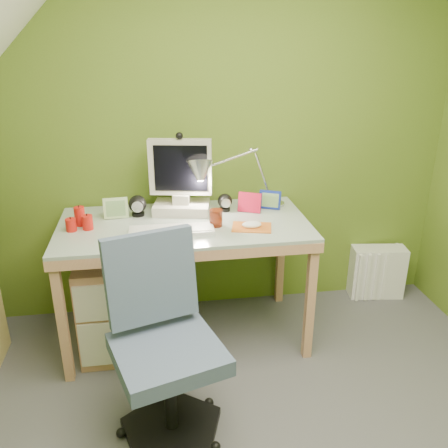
{
  "coord_description": "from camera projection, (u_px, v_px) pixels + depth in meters",
  "views": [
    {
      "loc": [
        -0.37,
        -1.4,
        1.84
      ],
      "look_at": [
        0.0,
        1.0,
        0.85
      ],
      "focal_mm": 38.0,
      "sensor_mm": 36.0,
      "label": 1
    }
  ],
  "objects": [
    {
      "name": "wall_back",
      "position": [
        210.0,
        139.0,
        3.04
      ],
      "size": [
        3.2,
        0.01,
        2.4
      ],
      "primitive_type": "cube",
      "color": "#597524",
      "rests_on": "floor"
    },
    {
      "name": "desk",
      "position": [
        186.0,
        281.0,
        2.95
      ],
      "size": [
        1.48,
        0.74,
        0.79
      ],
      "primitive_type": null,
      "rotation": [
        0.0,
        0.0,
        0.0
      ],
      "color": "tan",
      "rests_on": "floor"
    },
    {
      "name": "monitor",
      "position": [
        180.0,
        171.0,
        2.87
      ],
      "size": [
        0.43,
        0.29,
        0.54
      ],
      "primitive_type": null,
      "rotation": [
        0.0,
        0.0,
        -0.18
      ],
      "color": "beige",
      "rests_on": "desk"
    },
    {
      "name": "speaker_left",
      "position": [
        138.0,
        205.0,
        2.89
      ],
      "size": [
        0.11,
        0.11,
        0.13
      ],
      "primitive_type": null,
      "rotation": [
        0.0,
        0.0,
        -0.02
      ],
      "color": "black",
      "rests_on": "desk"
    },
    {
      "name": "speaker_right",
      "position": [
        225.0,
        203.0,
        2.97
      ],
      "size": [
        0.1,
        0.1,
        0.11
      ],
      "primitive_type": null,
      "rotation": [
        0.0,
        0.0,
        -0.14
      ],
      "color": "black",
      "rests_on": "desk"
    },
    {
      "name": "keyboard",
      "position": [
        172.0,
        230.0,
        2.66
      ],
      "size": [
        0.48,
        0.16,
        0.02
      ],
      "primitive_type": "cube",
      "rotation": [
        0.0,
        0.0,
        -0.02
      ],
      "color": "silver",
      "rests_on": "desk"
    },
    {
      "name": "mousepad",
      "position": [
        252.0,
        227.0,
        2.73
      ],
      "size": [
        0.26,
        0.21,
        0.01
      ],
      "primitive_type": "cube",
      "rotation": [
        0.0,
        0.0,
        -0.24
      ],
      "color": "#C8621F",
      "rests_on": "desk"
    },
    {
      "name": "mouse",
      "position": [
        252.0,
        225.0,
        2.72
      ],
      "size": [
        0.12,
        0.09,
        0.04
      ],
      "primitive_type": "ellipsoid",
      "rotation": [
        0.0,
        0.0,
        0.17
      ],
      "color": "white",
      "rests_on": "mousepad"
    },
    {
      "name": "amber_tumbler",
      "position": [
        216.0,
        218.0,
        2.74
      ],
      "size": [
        0.09,
        0.09,
        0.1
      ],
      "primitive_type": "cylinder",
      "rotation": [
        0.0,
        0.0,
        0.16
      ],
      "color": "maroon",
      "rests_on": "desk"
    },
    {
      "name": "candle_cluster",
      "position": [
        79.0,
        219.0,
        2.71
      ],
      "size": [
        0.16,
        0.14,
        0.11
      ],
      "primitive_type": null,
      "rotation": [
        0.0,
        0.0,
        0.08
      ],
      "color": "red",
      "rests_on": "desk"
    },
    {
      "name": "photo_frame_red",
      "position": [
        250.0,
        202.0,
        2.95
      ],
      "size": [
        0.14,
        0.08,
        0.12
      ],
      "primitive_type": "cube",
      "rotation": [
        0.0,
        0.0,
        -0.44
      ],
      "color": "#BB1333",
      "rests_on": "desk"
    },
    {
      "name": "photo_frame_blue",
      "position": [
        270.0,
        200.0,
        3.01
      ],
      "size": [
        0.13,
        0.08,
        0.12
      ],
      "primitive_type": "cube",
      "rotation": [
        0.0,
        0.0,
        -0.45
      ],
      "color": "navy",
      "rests_on": "desk"
    },
    {
      "name": "photo_frame_green",
      "position": [
        116.0,
        208.0,
        2.85
      ],
      "size": [
        0.15,
        0.03,
        0.13
      ],
      "primitive_type": "cube",
      "rotation": [
        0.0,
        0.0,
        0.07
      ],
      "color": "#AFCF8E",
      "rests_on": "desk"
    },
    {
      "name": "desk_lamp",
      "position": [
        253.0,
        164.0,
        2.93
      ],
      "size": [
        0.56,
        0.3,
        0.58
      ],
      "primitive_type": null,
      "rotation": [
        0.0,
        0.0,
        -0.13
      ],
      "color": "#B6B6BB",
      "rests_on": "desk"
    },
    {
      "name": "task_chair",
      "position": [
        168.0,
        351.0,
        2.16
      ],
      "size": [
        0.67,
        0.67,
        0.97
      ],
      "primitive_type": null,
      "rotation": [
        0.0,
        0.0,
        0.3
      ],
      "color": "#455572",
      "rests_on": "floor"
    },
    {
      "name": "radiator",
      "position": [
        377.0,
        272.0,
        3.5
      ],
      "size": [
        0.4,
        0.2,
        0.39
      ],
      "primitive_type": "cube",
      "rotation": [
        0.0,
        0.0,
        -0.13
      ],
      "color": "silver",
      "rests_on": "floor"
    }
  ]
}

